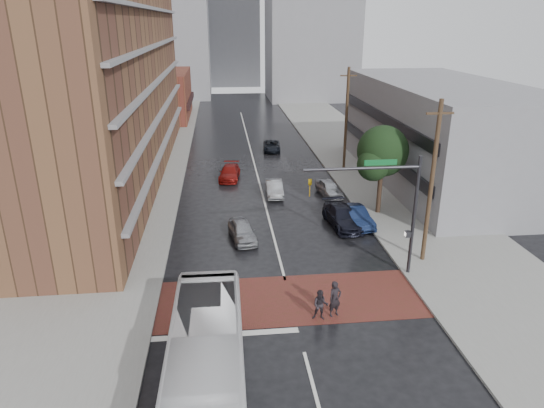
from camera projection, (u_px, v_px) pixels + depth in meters
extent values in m
plane|color=black|center=(291.00, 304.00, 25.56)|extent=(160.00, 160.00, 0.00)
cube|color=maroon|center=(290.00, 299.00, 26.02)|extent=(14.00, 5.00, 0.02)
cube|color=gray|center=(139.00, 172.00, 47.63)|extent=(9.00, 90.00, 0.15)
cube|color=gray|center=(367.00, 165.00, 49.93)|extent=(9.00, 90.00, 0.15)
cube|color=brown|center=(92.00, 21.00, 41.53)|extent=(10.00, 44.00, 28.00)
cube|color=brown|center=(162.00, 95.00, 73.34)|extent=(8.00, 16.00, 7.00)
cube|color=gray|center=(439.00, 132.00, 44.21)|extent=(11.00, 26.00, 9.00)
cube|color=gray|center=(159.00, 10.00, 91.03)|extent=(18.00, 16.00, 32.00)
cube|color=gray|center=(232.00, 30.00, 109.66)|extent=(12.00, 10.00, 24.00)
cylinder|color=#332319|center=(380.00, 189.00, 36.86)|extent=(0.36, 0.36, 4.00)
sphere|color=#1B3116|center=(383.00, 151.00, 35.80)|extent=(3.80, 3.80, 3.80)
sphere|color=#1B3116|center=(373.00, 165.00, 35.25)|extent=(2.40, 2.40, 2.40)
sphere|color=#1B3116|center=(389.00, 156.00, 36.83)|extent=(2.60, 2.60, 2.60)
cylinder|color=#2D2D33|center=(414.00, 218.00, 27.34)|extent=(0.20, 0.20, 7.20)
cylinder|color=#2D2D33|center=(362.00, 168.00, 25.96)|extent=(6.40, 0.16, 0.16)
imported|color=gold|center=(310.00, 188.00, 26.03)|extent=(0.20, 0.16, 1.00)
cube|color=#0C5926|center=(381.00, 162.00, 25.95)|extent=(1.80, 0.05, 0.30)
cube|color=#2D2D33|center=(408.00, 234.00, 27.67)|extent=(0.30, 0.30, 0.35)
cylinder|color=#473321|center=(431.00, 185.00, 28.39)|extent=(0.26, 0.26, 10.00)
cube|color=#473321|center=(440.00, 113.00, 26.90)|extent=(1.60, 0.12, 0.12)
cylinder|color=#473321|center=(346.00, 120.00, 46.99)|extent=(0.26, 0.26, 10.00)
cube|color=#473321|center=(349.00, 76.00, 45.50)|extent=(1.60, 0.12, 0.12)
imported|color=silver|center=(206.00, 379.00, 17.81)|extent=(2.97, 12.06, 3.35)
imported|color=black|center=(335.00, 299.00, 24.24)|extent=(0.83, 0.70, 1.93)
imported|color=black|center=(320.00, 305.00, 24.00)|extent=(0.92, 0.79, 1.62)
imported|color=#96989D|center=(242.00, 231.00, 32.85)|extent=(2.13, 4.05, 1.32)
imported|color=#AEB2B6|center=(274.00, 188.00, 41.27)|extent=(1.48, 3.93, 1.28)
imported|color=maroon|center=(230.00, 173.00, 45.61)|extent=(2.30, 4.51, 1.25)
imported|color=black|center=(272.00, 146.00, 55.56)|extent=(2.20, 4.22, 1.13)
imported|color=#121E40|center=(355.00, 216.00, 35.23)|extent=(2.09, 4.35, 1.37)
imported|color=black|center=(343.00, 217.00, 35.13)|extent=(2.48, 5.10, 1.43)
imported|color=#B5B8BD|center=(329.00, 188.00, 41.30)|extent=(2.07, 4.01, 1.31)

